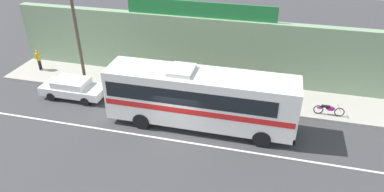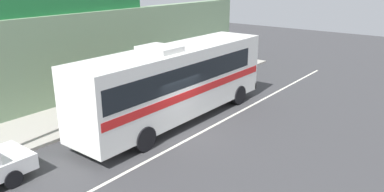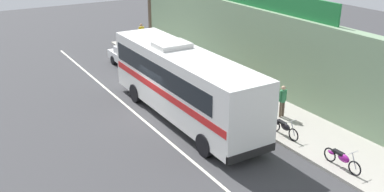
{
  "view_description": "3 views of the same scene",
  "coord_description": "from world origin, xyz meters",
  "px_view_note": "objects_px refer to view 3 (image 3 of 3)",
  "views": [
    {
      "loc": [
        4.98,
        -16.24,
        12.49
      ],
      "look_at": [
        0.59,
        1.21,
        1.93
      ],
      "focal_mm": 32.65,
      "sensor_mm": 36.0,
      "label": 1
    },
    {
      "loc": [
        -11.79,
        -9.97,
        6.77
      ],
      "look_at": [
        2.06,
        0.86,
        1.01
      ],
      "focal_mm": 34.89,
      "sensor_mm": 36.0,
      "label": 2
    },
    {
      "loc": [
        19.02,
        -9.22,
        9.47
      ],
      "look_at": [
        2.48,
        0.76,
        1.78
      ],
      "focal_mm": 41.08,
      "sensor_mm": 36.0,
      "label": 3
    }
  ],
  "objects_px": {
    "motorcycle_purple": "(284,127)",
    "pedestrian_far_right": "(142,32)",
    "pedestrian_by_curb": "(237,76)",
    "parked_car": "(131,57)",
    "utility_pole": "(149,3)",
    "intercity_bus": "(182,81)",
    "motorcycle_blue": "(342,159)",
    "pedestrian_near_shop": "(283,99)"
  },
  "relations": [
    {
      "from": "utility_pole",
      "to": "motorcycle_purple",
      "type": "xyz_separation_m",
      "value": [
        13.58,
        0.2,
        -3.8
      ]
    },
    {
      "from": "intercity_bus",
      "to": "parked_car",
      "type": "xyz_separation_m",
      "value": [
        -9.24,
        1.21,
        -1.33
      ]
    },
    {
      "from": "utility_pole",
      "to": "pedestrian_by_curb",
      "type": "bearing_deg",
      "value": 13.21
    },
    {
      "from": "utility_pole",
      "to": "pedestrian_near_shop",
      "type": "height_order",
      "value": "utility_pole"
    },
    {
      "from": "parked_car",
      "to": "pedestrian_far_right",
      "type": "xyz_separation_m",
      "value": [
        -4.77,
        3.02,
        0.39
      ]
    },
    {
      "from": "motorcycle_purple",
      "to": "pedestrian_far_right",
      "type": "relative_size",
      "value": 1.09
    },
    {
      "from": "intercity_bus",
      "to": "pedestrian_by_curb",
      "type": "height_order",
      "value": "intercity_bus"
    },
    {
      "from": "intercity_bus",
      "to": "motorcycle_purple",
      "type": "height_order",
      "value": "intercity_bus"
    },
    {
      "from": "pedestrian_by_curb",
      "to": "intercity_bus",
      "type": "bearing_deg",
      "value": -71.92
    },
    {
      "from": "utility_pole",
      "to": "motorcycle_purple",
      "type": "distance_m",
      "value": 14.1
    },
    {
      "from": "motorcycle_blue",
      "to": "pedestrian_near_shop",
      "type": "xyz_separation_m",
      "value": [
        -5.09,
        1.37,
        0.55
      ]
    },
    {
      "from": "pedestrian_far_right",
      "to": "parked_car",
      "type": "bearing_deg",
      "value": -32.35
    },
    {
      "from": "parked_car",
      "to": "motorcycle_purple",
      "type": "distance_m",
      "value": 13.75
    },
    {
      "from": "parked_car",
      "to": "motorcycle_blue",
      "type": "height_order",
      "value": "parked_car"
    },
    {
      "from": "motorcycle_purple",
      "to": "pedestrian_far_right",
      "type": "xyz_separation_m",
      "value": [
        -18.42,
        1.32,
        0.56
      ]
    },
    {
      "from": "motorcycle_purple",
      "to": "pedestrian_far_right",
      "type": "bearing_deg",
      "value": 175.89
    },
    {
      "from": "pedestrian_far_right",
      "to": "motorcycle_purple",
      "type": "bearing_deg",
      "value": -4.11
    },
    {
      "from": "motorcycle_blue",
      "to": "pedestrian_far_right",
      "type": "height_order",
      "value": "pedestrian_far_right"
    },
    {
      "from": "pedestrian_by_curb",
      "to": "parked_car",
      "type": "bearing_deg",
      "value": -156.95
    },
    {
      "from": "utility_pole",
      "to": "motorcycle_purple",
      "type": "bearing_deg",
      "value": 0.84
    },
    {
      "from": "parked_car",
      "to": "motorcycle_blue",
      "type": "bearing_deg",
      "value": 5.76
    },
    {
      "from": "motorcycle_blue",
      "to": "pedestrian_by_curb",
      "type": "bearing_deg",
      "value": 170.27
    },
    {
      "from": "motorcycle_purple",
      "to": "motorcycle_blue",
      "type": "bearing_deg",
      "value": 0.3
    },
    {
      "from": "pedestrian_far_right",
      "to": "pedestrian_near_shop",
      "type": "xyz_separation_m",
      "value": [
        16.73,
        0.06,
        -0.01
      ]
    },
    {
      "from": "motorcycle_purple",
      "to": "pedestrian_far_right",
      "type": "distance_m",
      "value": 18.48
    },
    {
      "from": "intercity_bus",
      "to": "pedestrian_near_shop",
      "type": "distance_m",
      "value": 5.16
    },
    {
      "from": "motorcycle_blue",
      "to": "pedestrian_by_curb",
      "type": "height_order",
      "value": "pedestrian_by_curb"
    },
    {
      "from": "motorcycle_purple",
      "to": "pedestrian_near_shop",
      "type": "distance_m",
      "value": 2.26
    },
    {
      "from": "utility_pole",
      "to": "intercity_bus",
      "type": "bearing_deg",
      "value": -16.44
    },
    {
      "from": "pedestrian_far_right",
      "to": "motorcycle_blue",
      "type": "bearing_deg",
      "value": -3.43
    },
    {
      "from": "parked_car",
      "to": "pedestrian_far_right",
      "type": "relative_size",
      "value": 2.63
    },
    {
      "from": "parked_car",
      "to": "motorcycle_blue",
      "type": "relative_size",
      "value": 2.35
    },
    {
      "from": "motorcycle_blue",
      "to": "pedestrian_near_shop",
      "type": "relative_size",
      "value": 1.13
    },
    {
      "from": "utility_pole",
      "to": "pedestrian_by_curb",
      "type": "height_order",
      "value": "utility_pole"
    },
    {
      "from": "utility_pole",
      "to": "pedestrian_far_right",
      "type": "xyz_separation_m",
      "value": [
        -4.84,
        1.52,
        -3.24
      ]
    },
    {
      "from": "intercity_bus",
      "to": "motorcycle_purple",
      "type": "bearing_deg",
      "value": 33.42
    },
    {
      "from": "utility_pole",
      "to": "pedestrian_by_curb",
      "type": "relative_size",
      "value": 5.18
    },
    {
      "from": "motorcycle_blue",
      "to": "motorcycle_purple",
      "type": "relative_size",
      "value": 1.03
    },
    {
      "from": "motorcycle_blue",
      "to": "pedestrian_far_right",
      "type": "bearing_deg",
      "value": 176.57
    },
    {
      "from": "pedestrian_far_right",
      "to": "pedestrian_by_curb",
      "type": "height_order",
      "value": "pedestrian_far_right"
    },
    {
      "from": "parked_car",
      "to": "utility_pole",
      "type": "bearing_deg",
      "value": 87.28
    },
    {
      "from": "utility_pole",
      "to": "pedestrian_far_right",
      "type": "distance_m",
      "value": 6.02
    }
  ]
}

